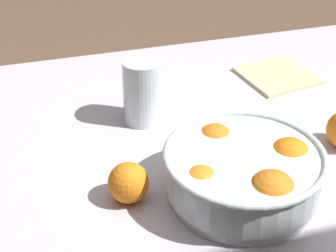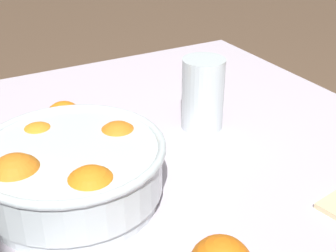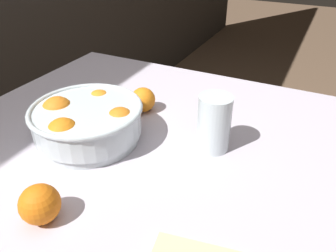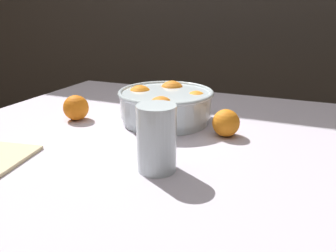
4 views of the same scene
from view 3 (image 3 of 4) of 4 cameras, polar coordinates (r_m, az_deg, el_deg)
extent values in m
cube|color=silver|center=(0.78, -7.24, -5.67)|extent=(1.07, 1.02, 0.03)
cylinder|color=#936B47|center=(1.31, 23.80, -12.66)|extent=(0.05, 0.05, 0.75)
cylinder|color=#936B47|center=(1.53, -10.88, -2.89)|extent=(0.05, 0.05, 0.75)
cylinder|color=silver|center=(0.83, -13.46, -1.57)|extent=(0.24, 0.24, 0.02)
cylinder|color=silver|center=(0.81, -13.84, 0.97)|extent=(0.26, 0.26, 0.06)
torus|color=silver|center=(0.79, -14.13, 2.96)|extent=(0.27, 0.27, 0.01)
sphere|color=orange|center=(0.87, -11.76, 3.96)|extent=(0.07, 0.07, 0.07)
sphere|color=orange|center=(0.84, -18.74, 2.13)|extent=(0.08, 0.08, 0.08)
sphere|color=orange|center=(0.75, -17.71, -1.47)|extent=(0.08, 0.08, 0.08)
sphere|color=orange|center=(0.77, -8.28, 0.63)|extent=(0.07, 0.07, 0.07)
cylinder|color=#F4A314|center=(0.76, 7.89, -0.83)|extent=(0.07, 0.07, 0.09)
cylinder|color=silver|center=(0.75, 8.00, 0.50)|extent=(0.08, 0.08, 0.13)
sphere|color=orange|center=(0.92, -4.38, 4.59)|extent=(0.07, 0.07, 0.07)
sphere|color=orange|center=(0.63, -21.42, -12.54)|extent=(0.07, 0.07, 0.07)
camera|label=1|loc=(1.43, -33.41, 34.07)|focal=60.00mm
camera|label=2|loc=(0.62, -68.09, 8.86)|focal=50.00mm
camera|label=4|loc=(0.95, 48.84, 12.16)|focal=35.00mm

